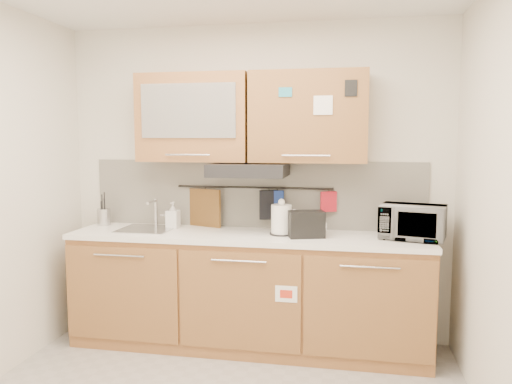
% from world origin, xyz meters
% --- Properties ---
extents(wall_back, '(3.20, 0.00, 3.20)m').
position_xyz_m(wall_back, '(0.00, 1.50, 1.30)').
color(wall_back, silver).
rests_on(wall_back, ground).
extents(base_cabinet, '(2.80, 0.64, 0.88)m').
position_xyz_m(base_cabinet, '(0.00, 1.19, 0.41)').
color(base_cabinet, '#B06C3E').
rests_on(base_cabinet, floor).
extents(countertop, '(2.82, 0.62, 0.04)m').
position_xyz_m(countertop, '(0.00, 1.19, 0.90)').
color(countertop, white).
rests_on(countertop, base_cabinet).
extents(backsplash, '(2.80, 0.02, 0.56)m').
position_xyz_m(backsplash, '(0.00, 1.49, 1.20)').
color(backsplash, silver).
rests_on(backsplash, countertop).
extents(upper_cabinets, '(1.82, 0.37, 0.70)m').
position_xyz_m(upper_cabinets, '(-0.00, 1.32, 1.83)').
color(upper_cabinets, '#B06C3E').
rests_on(upper_cabinets, wall_back).
extents(range_hood, '(0.60, 0.46, 0.10)m').
position_xyz_m(range_hood, '(0.00, 1.25, 1.42)').
color(range_hood, black).
rests_on(range_hood, upper_cabinets).
extents(sink, '(0.42, 0.40, 0.26)m').
position_xyz_m(sink, '(-0.85, 1.21, 0.92)').
color(sink, silver).
rests_on(sink, countertop).
extents(utensil_rail, '(1.30, 0.02, 0.02)m').
position_xyz_m(utensil_rail, '(0.00, 1.45, 1.26)').
color(utensil_rail, black).
rests_on(utensil_rail, backsplash).
extents(utensil_crock, '(0.15, 0.15, 0.28)m').
position_xyz_m(utensil_crock, '(-1.30, 1.35, 0.99)').
color(utensil_crock, '#B4B4B9').
rests_on(utensil_crock, countertop).
extents(kettle, '(0.20, 0.18, 0.28)m').
position_xyz_m(kettle, '(0.27, 1.20, 1.03)').
color(kettle, white).
rests_on(kettle, countertop).
extents(toaster, '(0.30, 0.23, 0.20)m').
position_xyz_m(toaster, '(0.47, 1.14, 1.02)').
color(toaster, black).
rests_on(toaster, countertop).
extents(microwave, '(0.52, 0.41, 0.26)m').
position_xyz_m(microwave, '(1.25, 1.21, 1.05)').
color(microwave, '#999999').
rests_on(microwave, countertop).
extents(soap_bottle, '(0.10, 0.10, 0.22)m').
position_xyz_m(soap_bottle, '(-0.66, 1.32, 1.03)').
color(soap_bottle, '#999999').
rests_on(soap_bottle, countertop).
extents(cutting_board, '(0.30, 0.12, 0.38)m').
position_xyz_m(cutting_board, '(-0.42, 1.44, 1.05)').
color(cutting_board, brown).
rests_on(cutting_board, utensil_rail).
extents(oven_mitt, '(0.11, 0.03, 0.18)m').
position_xyz_m(oven_mitt, '(0.20, 1.44, 1.15)').
color(oven_mitt, navy).
rests_on(oven_mitt, utensil_rail).
extents(dark_pouch, '(0.16, 0.07, 0.24)m').
position_xyz_m(dark_pouch, '(0.13, 1.44, 1.12)').
color(dark_pouch, black).
rests_on(dark_pouch, utensil_rail).
extents(pot_holder, '(0.13, 0.07, 0.16)m').
position_xyz_m(pot_holder, '(0.62, 1.44, 1.16)').
color(pot_holder, '#B51826').
rests_on(pot_holder, utensil_rail).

